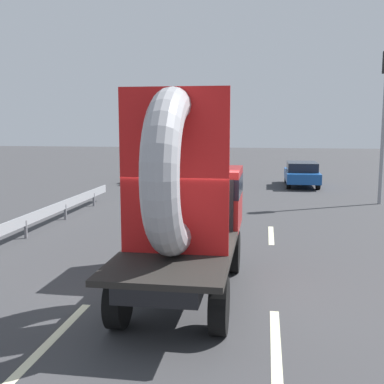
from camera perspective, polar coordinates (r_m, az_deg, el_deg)
name	(u,v)px	position (r m, az deg, el deg)	size (l,w,h in m)	color
ground_plane	(182,294)	(9.95, -1.16, -11.97)	(120.00, 120.00, 0.00)	#38383A
flatbed_truck	(187,202)	(9.66, -0.59, -1.18)	(2.02, 5.34, 4.03)	black
distant_sedan	(302,173)	(27.09, 12.90, 2.19)	(1.75, 4.08, 1.33)	black
guardrail	(47,212)	(16.49, -16.84, -2.34)	(0.10, 11.60, 0.71)	gray
lane_dash_left_near	(53,338)	(8.35, -16.15, -16.35)	(2.92, 0.16, 0.01)	beige
lane_dash_left_far	(164,227)	(16.05, -3.37, -4.17)	(2.96, 0.16, 0.01)	beige
lane_dash_right_near	(276,347)	(7.87, 9.93, -17.71)	(2.91, 0.16, 0.01)	beige
lane_dash_right_far	(271,235)	(15.09, 9.37, -5.06)	(2.48, 0.16, 0.01)	beige
oncoming_car	(154,170)	(28.72, -4.50, 2.68)	(1.73, 4.04, 1.32)	black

